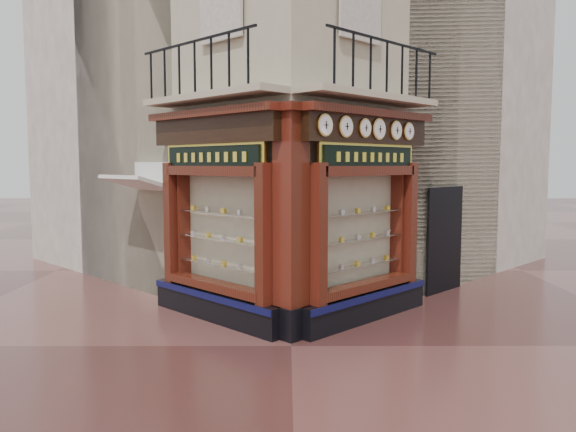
{
  "coord_description": "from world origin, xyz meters",
  "views": [
    {
      "loc": [
        -0.07,
        -8.96,
        2.97
      ],
      "look_at": [
        -0.05,
        2.0,
        1.96
      ],
      "focal_mm": 35.0,
      "sensor_mm": 36.0,
      "label": 1
    }
  ],
  "objects_px": {
    "clock_d": "(379,129)",
    "signboard_right": "(369,157)",
    "corner_pilaster": "(291,225)",
    "signboard_left": "(212,157)",
    "clock_f": "(409,131)",
    "awning": "(141,301)",
    "clock_e": "(396,130)",
    "clock_b": "(346,127)",
    "clock_c": "(365,128)",
    "clock_a": "(325,125)"
  },
  "relations": [
    {
      "from": "corner_pilaster",
      "to": "clock_f",
      "type": "xyz_separation_m",
      "value": [
        2.34,
        1.73,
        1.67
      ]
    },
    {
      "from": "awning",
      "to": "signboard_left",
      "type": "bearing_deg",
      "value": -175.56
    },
    {
      "from": "clock_d",
      "to": "awning",
      "type": "xyz_separation_m",
      "value": [
        -4.9,
        1.53,
        -3.62
      ]
    },
    {
      "from": "corner_pilaster",
      "to": "clock_b",
      "type": "relative_size",
      "value": 10.58
    },
    {
      "from": "clock_e",
      "to": "awning",
      "type": "xyz_separation_m",
      "value": [
        -5.29,
        1.13,
        -3.62
      ]
    },
    {
      "from": "clock_a",
      "to": "clock_b",
      "type": "height_order",
      "value": "same"
    },
    {
      "from": "clock_c",
      "to": "signboard_left",
      "type": "height_order",
      "value": "clock_c"
    },
    {
      "from": "clock_d",
      "to": "signboard_right",
      "type": "relative_size",
      "value": 0.19
    },
    {
      "from": "signboard_right",
      "to": "clock_e",
      "type": "bearing_deg",
      "value": -9.13
    },
    {
      "from": "signboard_left",
      "to": "clock_e",
      "type": "bearing_deg",
      "value": -128.32
    },
    {
      "from": "clock_c",
      "to": "awning",
      "type": "relative_size",
      "value": 0.21
    },
    {
      "from": "signboard_right",
      "to": "signboard_left",
      "type": "bearing_deg",
      "value": 135.0
    },
    {
      "from": "corner_pilaster",
      "to": "signboard_left",
      "type": "relative_size",
      "value": 1.91
    },
    {
      "from": "corner_pilaster",
      "to": "signboard_right",
      "type": "xyz_separation_m",
      "value": [
        1.46,
        1.01,
        1.15
      ]
    },
    {
      "from": "clock_e",
      "to": "clock_f",
      "type": "xyz_separation_m",
      "value": [
        0.31,
        0.31,
        -0.0
      ]
    },
    {
      "from": "clock_f",
      "to": "signboard_left",
      "type": "distance_m",
      "value": 3.9
    },
    {
      "from": "corner_pilaster",
      "to": "clock_e",
      "type": "bearing_deg",
      "value": -9.93
    },
    {
      "from": "clock_e",
      "to": "awning",
      "type": "height_order",
      "value": "clock_e"
    },
    {
      "from": "corner_pilaster",
      "to": "signboard_left",
      "type": "xyz_separation_m",
      "value": [
        -1.46,
        1.01,
        1.15
      ]
    },
    {
      "from": "clock_b",
      "to": "awning",
      "type": "relative_size",
      "value": 0.23
    },
    {
      "from": "clock_f",
      "to": "signboard_left",
      "type": "xyz_separation_m",
      "value": [
        -3.8,
        -0.72,
        -0.52
      ]
    },
    {
      "from": "clock_a",
      "to": "clock_b",
      "type": "relative_size",
      "value": 1.0
    },
    {
      "from": "clock_d",
      "to": "clock_c",
      "type": "bearing_deg",
      "value": -180.0
    },
    {
      "from": "clock_f",
      "to": "awning",
      "type": "relative_size",
      "value": 0.21
    },
    {
      "from": "signboard_right",
      "to": "clock_f",
      "type": "bearing_deg",
      "value": -5.6
    },
    {
      "from": "clock_e",
      "to": "clock_f",
      "type": "relative_size",
      "value": 1.05
    },
    {
      "from": "clock_d",
      "to": "clock_f",
      "type": "height_order",
      "value": "clock_d"
    },
    {
      "from": "clock_b",
      "to": "signboard_left",
      "type": "bearing_deg",
      "value": 119.46
    },
    {
      "from": "clock_e",
      "to": "awning",
      "type": "distance_m",
      "value": 6.51
    },
    {
      "from": "clock_b",
      "to": "clock_a",
      "type": "bearing_deg",
      "value": -180.0
    },
    {
      "from": "awning",
      "to": "signboard_left",
      "type": "xyz_separation_m",
      "value": [
        1.8,
        -1.54,
        3.1
      ]
    },
    {
      "from": "corner_pilaster",
      "to": "clock_f",
      "type": "bearing_deg",
      "value": -8.44
    },
    {
      "from": "clock_a",
      "to": "clock_f",
      "type": "bearing_deg",
      "value": 0.0
    },
    {
      "from": "clock_c",
      "to": "signboard_right",
      "type": "xyz_separation_m",
      "value": [
        0.13,
        0.28,
        -0.52
      ]
    },
    {
      "from": "clock_e",
      "to": "clock_d",
      "type": "bearing_deg",
      "value": 180.0
    },
    {
      "from": "clock_c",
      "to": "signboard_left",
      "type": "distance_m",
      "value": 2.86
    },
    {
      "from": "clock_d",
      "to": "clock_a",
      "type": "bearing_deg",
      "value": -180.0
    },
    {
      "from": "clock_b",
      "to": "clock_c",
      "type": "distance_m",
      "value": 0.55
    },
    {
      "from": "awning",
      "to": "clock_a",
      "type": "bearing_deg",
      "value": -169.21
    },
    {
      "from": "clock_b",
      "to": "signboard_left",
      "type": "distance_m",
      "value": 2.55
    },
    {
      "from": "awning",
      "to": "clock_e",
      "type": "bearing_deg",
      "value": -147.1
    },
    {
      "from": "clock_a",
      "to": "clock_c",
      "type": "distance_m",
      "value": 1.09
    },
    {
      "from": "corner_pilaster",
      "to": "awning",
      "type": "height_order",
      "value": "corner_pilaster"
    },
    {
      "from": "clock_d",
      "to": "signboard_left",
      "type": "relative_size",
      "value": 0.19
    },
    {
      "from": "clock_a",
      "to": "clock_d",
      "type": "relative_size",
      "value": 0.95
    },
    {
      "from": "corner_pilaster",
      "to": "clock_e",
      "type": "distance_m",
      "value": 2.99
    },
    {
      "from": "clock_d",
      "to": "clock_e",
      "type": "relative_size",
      "value": 1.08
    },
    {
      "from": "corner_pilaster",
      "to": "awning",
      "type": "distance_m",
      "value": 4.58
    },
    {
      "from": "clock_a",
      "to": "clock_b",
      "type": "xyz_separation_m",
      "value": [
        0.39,
        0.39,
        -0.0
      ]
    },
    {
      "from": "clock_b",
      "to": "signboard_right",
      "type": "distance_m",
      "value": 0.99
    }
  ]
}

